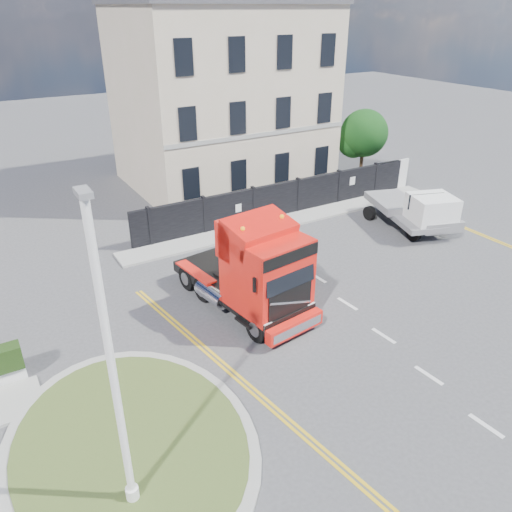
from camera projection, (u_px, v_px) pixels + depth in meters
ground at (282, 320)px, 19.34m from camera, size 120.00×120.00×0.00m
traffic_island at (130, 443)px, 13.80m from camera, size 6.80×6.80×0.17m
hoarding_fence at (291, 198)px, 28.80m from camera, size 18.80×0.25×2.00m
georgian_building at (221, 95)px, 32.17m from camera, size 12.30×10.30×12.80m
tree at (362, 135)px, 33.83m from camera, size 3.20×3.20×4.80m
pavement_far at (292, 220)px, 28.27m from camera, size 20.00×1.60×0.12m
truck at (256, 273)px, 18.97m from camera, size 3.35×6.94×4.00m
flatbed_pickup at (421, 211)px, 26.32m from camera, size 3.69×5.83×2.23m
lamppost_island at (112, 366)px, 10.36m from camera, size 0.25×0.50×8.05m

